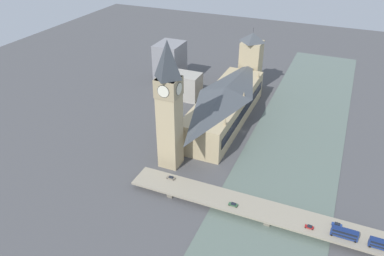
{
  "coord_description": "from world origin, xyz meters",
  "views": [
    {
      "loc": [
        -54.4,
        217.08,
        134.04
      ],
      "look_at": [
        22.08,
        39.29,
        19.11
      ],
      "focal_mm": 35.0,
      "sensor_mm": 36.0,
      "label": 1
    }
  ],
  "objects_px": {
    "parliament_hall": "(225,105)",
    "road_bridge": "(270,213)",
    "double_decker_bus_lead": "(383,245)",
    "car_northbound_lead": "(309,227)",
    "double_decker_bus_mid": "(345,233)",
    "car_northbound_tail": "(233,204)",
    "victoria_tower": "(251,61)",
    "car_southbound_lead": "(171,178)",
    "car_northbound_mid": "(337,225)",
    "clock_tower": "(169,104)"
  },
  "relations": [
    {
      "from": "parliament_hall",
      "to": "road_bridge",
      "type": "xyz_separation_m",
      "value": [
        -52.44,
        83.02,
        -10.17
      ]
    },
    {
      "from": "double_decker_bus_lead",
      "to": "car_northbound_lead",
      "type": "xyz_separation_m",
      "value": [
        31.12,
        -0.24,
        -2.03
      ]
    },
    {
      "from": "double_decker_bus_mid",
      "to": "car_northbound_tail",
      "type": "xyz_separation_m",
      "value": [
        52.72,
        -0.36,
        -2.07
      ]
    },
    {
      "from": "parliament_hall",
      "to": "victoria_tower",
      "type": "height_order",
      "value": "victoria_tower"
    },
    {
      "from": "parliament_hall",
      "to": "double_decker_bus_lead",
      "type": "relative_size",
      "value": 8.96
    },
    {
      "from": "car_northbound_tail",
      "to": "car_southbound_lead",
      "type": "relative_size",
      "value": 0.97
    },
    {
      "from": "parliament_hall",
      "to": "car_southbound_lead",
      "type": "height_order",
      "value": "parliament_hall"
    },
    {
      "from": "double_decker_bus_lead",
      "to": "car_northbound_mid",
      "type": "distance_m",
      "value": 20.64
    },
    {
      "from": "car_northbound_tail",
      "to": "double_decker_bus_mid",
      "type": "bearing_deg",
      "value": 179.61
    },
    {
      "from": "clock_tower",
      "to": "car_southbound_lead",
      "type": "xyz_separation_m",
      "value": [
        -8.69,
        17.86,
        -35.6
      ]
    },
    {
      "from": "double_decker_bus_lead",
      "to": "car_northbound_mid",
      "type": "xyz_separation_m",
      "value": [
        19.35,
        -6.92,
        -2.01
      ]
    },
    {
      "from": "car_northbound_mid",
      "to": "car_southbound_lead",
      "type": "bearing_deg",
      "value": -0.55
    },
    {
      "from": "double_decker_bus_mid",
      "to": "car_northbound_mid",
      "type": "xyz_separation_m",
      "value": [
        3.43,
        -6.57,
        -2.09
      ]
    },
    {
      "from": "double_decker_bus_lead",
      "to": "double_decker_bus_mid",
      "type": "xyz_separation_m",
      "value": [
        15.92,
        -0.35,
        0.07
      ]
    },
    {
      "from": "car_northbound_tail",
      "to": "car_northbound_lead",
      "type": "bearing_deg",
      "value": 179.27
    },
    {
      "from": "double_decker_bus_lead",
      "to": "road_bridge",
      "type": "bearing_deg",
      "value": -4.52
    },
    {
      "from": "victoria_tower",
      "to": "clock_tower",
      "type": "bearing_deg",
      "value": 84.16
    },
    {
      "from": "parliament_hall",
      "to": "car_northbound_lead",
      "type": "bearing_deg",
      "value": 129.57
    },
    {
      "from": "parliament_hall",
      "to": "double_decker_bus_mid",
      "type": "relative_size",
      "value": 8.65
    },
    {
      "from": "parliament_hall",
      "to": "car_southbound_lead",
      "type": "distance_m",
      "value": 79.81
    },
    {
      "from": "double_decker_bus_mid",
      "to": "car_northbound_tail",
      "type": "relative_size",
      "value": 2.59
    },
    {
      "from": "double_decker_bus_mid",
      "to": "car_northbound_lead",
      "type": "height_order",
      "value": "double_decker_bus_mid"
    },
    {
      "from": "car_northbound_mid",
      "to": "car_northbound_lead",
      "type": "bearing_deg",
      "value": 29.59
    },
    {
      "from": "car_northbound_tail",
      "to": "double_decker_bus_lead",
      "type": "bearing_deg",
      "value": 179.41
    },
    {
      "from": "parliament_hall",
      "to": "car_northbound_tail",
      "type": "relative_size",
      "value": 22.43
    },
    {
      "from": "clock_tower",
      "to": "car_northbound_mid",
      "type": "distance_m",
      "value": 104.38
    },
    {
      "from": "road_bridge",
      "to": "car_southbound_lead",
      "type": "relative_size",
      "value": 31.63
    },
    {
      "from": "double_decker_bus_lead",
      "to": "car_northbound_lead",
      "type": "height_order",
      "value": "double_decker_bus_lead"
    },
    {
      "from": "road_bridge",
      "to": "car_southbound_lead",
      "type": "bearing_deg",
      "value": -3.83
    },
    {
      "from": "car_northbound_mid",
      "to": "car_southbound_lead",
      "type": "height_order",
      "value": "car_northbound_mid"
    },
    {
      "from": "parliament_hall",
      "to": "victoria_tower",
      "type": "distance_m",
      "value": 64.63
    },
    {
      "from": "clock_tower",
      "to": "car_northbound_tail",
      "type": "relative_size",
      "value": 16.66
    },
    {
      "from": "car_northbound_lead",
      "to": "car_northbound_tail",
      "type": "relative_size",
      "value": 0.87
    },
    {
      "from": "double_decker_bus_mid",
      "to": "car_northbound_tail",
      "type": "distance_m",
      "value": 52.76
    },
    {
      "from": "victoria_tower",
      "to": "road_bridge",
      "type": "height_order",
      "value": "victoria_tower"
    },
    {
      "from": "victoria_tower",
      "to": "car_northbound_lead",
      "type": "distance_m",
      "value": 167.86
    },
    {
      "from": "clock_tower",
      "to": "road_bridge",
      "type": "height_order",
      "value": "clock_tower"
    },
    {
      "from": "road_bridge",
      "to": "car_northbound_mid",
      "type": "relative_size",
      "value": 31.9
    },
    {
      "from": "road_bridge",
      "to": "parliament_hall",
      "type": "bearing_deg",
      "value": -57.72
    },
    {
      "from": "parliament_hall",
      "to": "clock_tower",
      "type": "height_order",
      "value": "clock_tower"
    },
    {
      "from": "clock_tower",
      "to": "double_decker_bus_lead",
      "type": "distance_m",
      "value": 123.14
    },
    {
      "from": "victoria_tower",
      "to": "double_decker_bus_lead",
      "type": "bearing_deg",
      "value": 124.31
    },
    {
      "from": "road_bridge",
      "to": "double_decker_bus_lead",
      "type": "relative_size",
      "value": 13.05
    },
    {
      "from": "double_decker_bus_mid",
      "to": "car_northbound_lead",
      "type": "xyz_separation_m",
      "value": [
        15.2,
        0.11,
        -2.11
      ]
    },
    {
      "from": "parliament_hall",
      "to": "double_decker_bus_lead",
      "type": "height_order",
      "value": "parliament_hall"
    },
    {
      "from": "clock_tower",
      "to": "car_southbound_lead",
      "type": "height_order",
      "value": "clock_tower"
    },
    {
      "from": "victoria_tower",
      "to": "double_decker_bus_mid",
      "type": "xyz_separation_m",
      "value": [
        -86.96,
        150.43,
        -17.04
      ]
    },
    {
      "from": "victoria_tower",
      "to": "double_decker_bus_mid",
      "type": "bearing_deg",
      "value": 120.03
    },
    {
      "from": "clock_tower",
      "to": "double_decker_bus_mid",
      "type": "bearing_deg",
      "value": 165.78
    },
    {
      "from": "car_northbound_mid",
      "to": "victoria_tower",
      "type": "bearing_deg",
      "value": -59.86
    }
  ]
}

